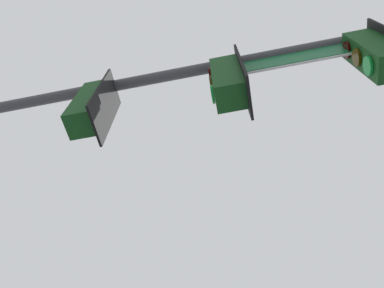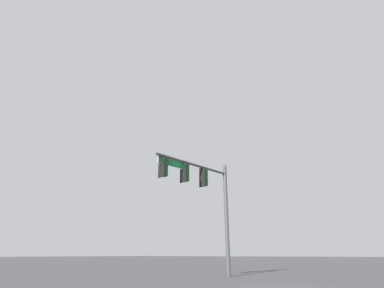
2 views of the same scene
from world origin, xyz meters
The scene contains 1 object.
signal_pole_near centered at (-4.28, -6.47, 5.10)m, with size 6.45×1.31×7.34m.
Camera 1 is at (-2.85, -8.34, 1.68)m, focal length 35.00 mm.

